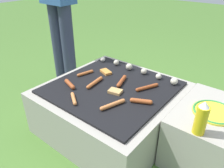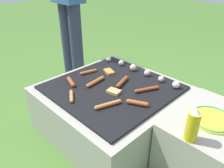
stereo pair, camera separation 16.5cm
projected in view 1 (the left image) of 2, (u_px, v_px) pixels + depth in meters
ground_plane at (112, 125)px, 1.85m from camera, size 14.00×14.00×0.00m
grill at (112, 107)px, 1.76m from camera, size 0.96×0.96×0.38m
side_ledge at (208, 134)px, 1.48m from camera, size 0.44×0.60×0.38m
sausage_back_center at (74, 99)px, 1.49m from camera, size 0.13×0.10×0.03m
sausage_front_left at (113, 105)px, 1.43m from camera, size 0.08×0.19×0.03m
sausage_mid_left at (95, 83)px, 1.69m from camera, size 0.05×0.20×0.03m
sausage_back_right at (70, 84)px, 1.66m from camera, size 0.15×0.07×0.03m
sausage_front_right at (147, 87)px, 1.62m from camera, size 0.10×0.18×0.03m
sausage_back_left at (122, 81)px, 1.70m from camera, size 0.08×0.18×0.03m
sausage_front_center at (141, 101)px, 1.46m from camera, size 0.14×0.09×0.03m
sausage_mid_right at (85, 73)px, 1.84m from camera, size 0.06×0.15×0.02m
bread_slice_center at (106, 72)px, 1.86m from camera, size 0.12×0.09×0.02m
bread_slice_left at (115, 91)px, 1.58m from camera, size 0.11×0.09×0.02m
mushroom_row at (138, 70)px, 1.86m from camera, size 0.77×0.07×0.06m
plate_colorful at (214, 112)px, 1.37m from camera, size 0.27×0.27×0.02m
condiment_bottle at (201, 118)px, 1.16m from camera, size 0.07×0.07×0.21m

